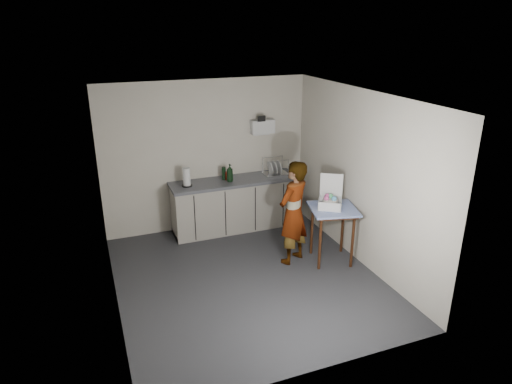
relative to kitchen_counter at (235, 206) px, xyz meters
name	(u,v)px	position (x,y,z in m)	size (l,w,h in m)	color
ground	(247,278)	(-0.40, -1.70, -0.43)	(4.00, 4.00, 0.00)	#25262A
wall_back	(207,156)	(-0.40, 0.29, 0.87)	(3.60, 0.02, 2.60)	beige
wall_right	(360,179)	(1.39, -1.70, 0.87)	(0.02, 4.00, 2.60)	beige
wall_left	(108,213)	(-2.19, -1.70, 0.87)	(0.02, 4.00, 2.60)	beige
ceiling	(246,97)	(-0.40, -1.70, 2.17)	(3.60, 4.00, 0.01)	silver
kitchen_counter	(235,206)	(0.00, 0.00, 0.00)	(2.24, 0.62, 0.91)	black
wall_shelf	(262,127)	(0.60, 0.22, 1.32)	(0.42, 0.18, 0.37)	white
side_table	(333,215)	(1.00, -1.65, 0.33)	(0.81, 0.81, 0.87)	#3C1C0D
standing_man	(293,213)	(0.43, -1.45, 0.38)	(0.59, 0.38, 1.60)	#B2A593
soap_bottle	(230,173)	(-0.10, -0.05, 0.64)	(0.12, 0.12, 0.31)	black
soda_can	(227,176)	(-0.12, 0.06, 0.55)	(0.07, 0.07, 0.13)	red
dark_bottle	(224,173)	(-0.17, 0.07, 0.60)	(0.07, 0.07, 0.23)	black
paper_towel	(187,178)	(-0.84, -0.02, 0.63)	(0.18, 0.18, 0.31)	black
dish_rack	(275,171)	(0.77, 0.03, 0.55)	(0.42, 0.32, 0.30)	silver
bakery_box	(330,200)	(0.97, -1.59, 0.55)	(0.47, 0.48, 0.47)	white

